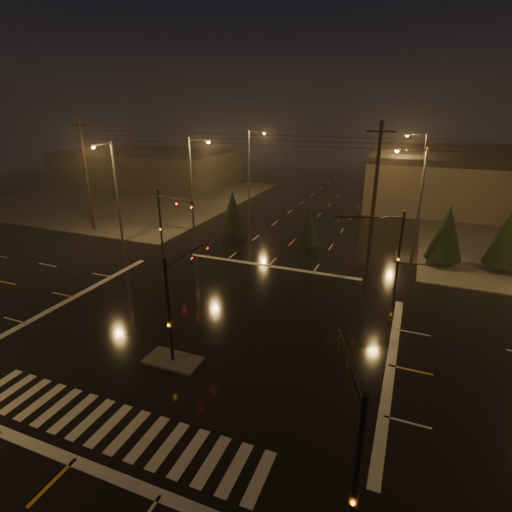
# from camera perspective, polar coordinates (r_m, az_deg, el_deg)

# --- Properties ---
(ground) EXTENTS (140.00, 140.00, 0.00)m
(ground) POSITION_cam_1_polar(r_m,az_deg,el_deg) (25.67, -6.85, -9.93)
(ground) COLOR black
(ground) RESTS_ON ground
(sidewalk_nw) EXTENTS (36.00, 36.00, 0.12)m
(sidewalk_nw) POSITION_cam_1_polar(r_m,az_deg,el_deg) (65.37, -17.71, 8.15)
(sidewalk_nw) COLOR #43403C
(sidewalk_nw) RESTS_ON ground
(median_island) EXTENTS (3.00, 1.60, 0.15)m
(median_island) POSITION_cam_1_polar(r_m,az_deg,el_deg) (22.78, -11.78, -14.37)
(median_island) COLOR #43403C
(median_island) RESTS_ON ground
(crosswalk) EXTENTS (15.00, 2.60, 0.01)m
(crosswalk) POSITION_cam_1_polar(r_m,az_deg,el_deg) (19.83, -20.23, -21.73)
(crosswalk) COLOR beige
(crosswalk) RESTS_ON ground
(stop_bar_near) EXTENTS (16.00, 0.50, 0.01)m
(stop_bar_near) POSITION_cam_1_polar(r_m,az_deg,el_deg) (18.87, -24.59, -25.05)
(stop_bar_near) COLOR beige
(stop_bar_near) RESTS_ON ground
(stop_bar_far) EXTENTS (16.00, 0.50, 0.01)m
(stop_bar_far) POSITION_cam_1_polar(r_m,az_deg,el_deg) (34.70, 1.78, -1.41)
(stop_bar_far) COLOR beige
(stop_bar_far) RESTS_ON ground
(commercial_block) EXTENTS (30.00, 18.00, 5.60)m
(commercial_block) POSITION_cam_1_polar(r_m,az_deg,el_deg) (77.27, -15.25, 12.24)
(commercial_block) COLOR #3B3734
(commercial_block) RESTS_ON ground
(signal_mast_median) EXTENTS (0.25, 4.59, 6.00)m
(signal_mast_median) POSITION_cam_1_polar(r_m,az_deg,el_deg) (21.62, -11.14, -5.06)
(signal_mast_median) COLOR black
(signal_mast_median) RESTS_ON ground
(signal_mast_ne) EXTENTS (4.84, 1.86, 6.00)m
(signal_mast_ne) POSITION_cam_1_polar(r_m,az_deg,el_deg) (30.83, 18.10, 2.19)
(signal_mast_ne) COLOR black
(signal_mast_ne) RESTS_ON ground
(signal_mast_nw) EXTENTS (4.84, 1.86, 6.00)m
(signal_mast_nw) POSITION_cam_1_polar(r_m,az_deg,el_deg) (36.98, -12.65, 5.67)
(signal_mast_nw) COLOR black
(signal_mast_nw) RESTS_ON ground
(signal_mast_se) EXTENTS (1.55, 3.87, 6.00)m
(signal_mast_se) POSITION_cam_1_polar(r_m,az_deg,el_deg) (13.27, 13.59, -24.22)
(signal_mast_se) COLOR black
(signal_mast_se) RESTS_ON ground
(streetlight_1) EXTENTS (2.77, 0.32, 10.00)m
(streetlight_1) POSITION_cam_1_polar(r_m,az_deg,el_deg) (43.95, -8.92, 10.90)
(streetlight_1) COLOR #38383A
(streetlight_1) RESTS_ON ground
(streetlight_2) EXTENTS (2.77, 0.32, 10.00)m
(streetlight_2) POSITION_cam_1_polar(r_m,az_deg,el_deg) (58.14, -0.75, 13.42)
(streetlight_2) COLOR #38383A
(streetlight_2) RESTS_ON ground
(streetlight_3) EXTENTS (2.77, 0.32, 10.00)m
(streetlight_3) POSITION_cam_1_polar(r_m,az_deg,el_deg) (35.99, 21.93, 7.58)
(streetlight_3) COLOR #38383A
(streetlight_3) RESTS_ON ground
(streetlight_4) EXTENTS (2.77, 0.32, 10.00)m
(streetlight_4) POSITION_cam_1_polar(r_m,az_deg,el_deg) (55.73, 22.36, 11.63)
(streetlight_4) COLOR #38383A
(streetlight_4) RESTS_ON ground
(streetlight_5) EXTENTS (0.32, 2.77, 10.00)m
(streetlight_5) POSITION_cam_1_polar(r_m,az_deg,el_deg) (41.31, -19.64, 9.37)
(streetlight_5) COLOR #38383A
(streetlight_5) RESTS_ON ground
(utility_pole_0) EXTENTS (2.20, 0.32, 12.00)m
(utility_pole_0) POSITION_cam_1_polar(r_m,az_deg,el_deg) (47.34, -23.05, 10.62)
(utility_pole_0) COLOR black
(utility_pole_0) RESTS_ON ground
(utility_pole_1) EXTENTS (2.20, 0.32, 12.00)m
(utility_pole_1) POSITION_cam_1_polar(r_m,az_deg,el_deg) (34.09, 16.56, 8.13)
(utility_pole_1) COLOR black
(utility_pole_1) RESTS_ON ground
(conifer_0) EXTENTS (3.01, 3.01, 5.40)m
(conifer_0) POSITION_cam_1_polar(r_m,az_deg,el_deg) (37.40, 25.58, 3.11)
(conifer_0) COLOR black
(conifer_0) RESTS_ON ground
(conifer_1) EXTENTS (2.95, 2.95, 5.31)m
(conifer_1) POSITION_cam_1_polar(r_m,az_deg,el_deg) (38.29, 32.19, 2.23)
(conifer_1) COLOR black
(conifer_1) RESTS_ON ground
(conifer_3) EXTENTS (2.71, 2.71, 4.94)m
(conifer_3) POSITION_cam_1_polar(r_m,az_deg,el_deg) (41.55, -3.35, 6.35)
(conifer_3) COLOR black
(conifer_3) RESTS_ON ground
(conifer_4) EXTENTS (2.24, 2.24, 4.20)m
(conifer_4) POSITION_cam_1_polar(r_m,az_deg,el_deg) (37.87, 7.50, 4.22)
(conifer_4) COLOR black
(conifer_4) RESTS_ON ground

